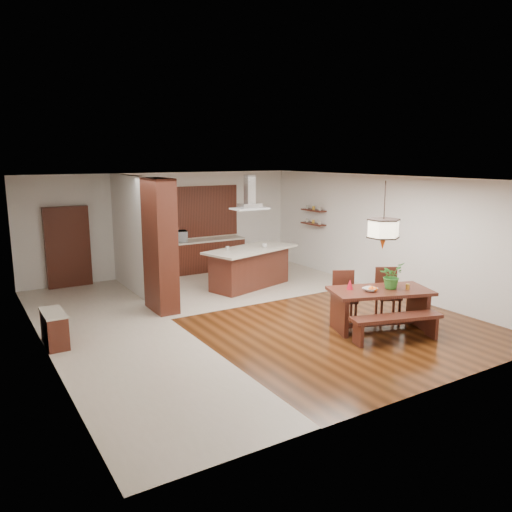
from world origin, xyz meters
TOP-DOWN VIEW (x-y plane):
  - room_shell at (0.00, 0.00)m, footprint 9.00×9.04m
  - tile_hallway at (-2.75, 0.00)m, footprint 2.50×9.00m
  - tile_kitchen at (1.25, 2.50)m, footprint 5.50×4.00m
  - soffit_band at (0.00, 0.00)m, footprint 8.00×9.00m
  - partition_pier at (-1.40, 1.20)m, footprint 0.45×1.00m
  - partition_stub at (-1.40, 3.30)m, footprint 0.18×2.40m
  - hallway_console at (-3.81, 0.20)m, footprint 0.37×0.88m
  - hallway_doorway at (-2.70, 4.40)m, footprint 1.10×0.20m
  - rear_counter at (1.00, 4.20)m, footprint 2.60×0.62m
  - kitchen_window at (1.00, 4.46)m, footprint 2.60×0.08m
  - shelf_lower at (3.87, 2.60)m, footprint 0.26×0.90m
  - shelf_upper at (3.87, 2.60)m, footprint 0.26×0.90m
  - dining_table at (1.80, -2.19)m, footprint 2.14×1.55m
  - dining_bench at (1.57, -2.84)m, footprint 1.77×0.85m
  - dining_chair_left at (1.54, -1.47)m, footprint 0.62×0.62m
  - dining_chair_right at (2.45, -1.79)m, footprint 0.63×0.63m
  - pendant_lantern at (1.80, -2.19)m, footprint 0.64×0.64m
  - foliage_plant at (2.03, -2.24)m, footprint 0.55×0.50m
  - fruit_bowl at (1.53, -2.18)m, footprint 0.31×0.31m
  - napkin_cone at (1.29, -1.87)m, footprint 0.14×0.14m
  - gold_ornament at (2.25, -2.46)m, footprint 0.10×0.10m
  - kitchen_island at (1.28, 1.90)m, footprint 2.71×1.76m
  - range_hood at (1.28, 1.90)m, footprint 0.90×0.55m
  - island_cup at (1.65, 1.77)m, footprint 0.16×0.16m
  - microwave at (0.22, 4.19)m, footprint 0.65×0.52m

SIDE VIEW (x-z plane):
  - tile_hallway at x=-2.75m, z-range 0.00..0.01m
  - tile_kitchen at x=1.25m, z-range 0.00..0.01m
  - dining_bench at x=1.57m, z-range 0.00..0.49m
  - hallway_console at x=-3.81m, z-range 0.00..0.63m
  - rear_counter at x=1.00m, z-range 0.00..0.95m
  - dining_chair_left at x=1.54m, z-range 0.00..1.03m
  - dining_chair_right at x=2.45m, z-range 0.00..1.05m
  - kitchen_island at x=1.28m, z-range 0.01..1.05m
  - dining_table at x=1.80m, z-range 0.19..0.99m
  - fruit_bowl at x=1.53m, z-range 0.80..0.87m
  - gold_ornament at x=2.25m, z-range 0.80..0.91m
  - napkin_cone at x=1.29m, z-range 0.80..1.01m
  - hallway_doorway at x=-2.70m, z-range 0.00..2.10m
  - foliage_plant at x=2.03m, z-range 0.80..1.32m
  - island_cup at x=1.65m, z-range 1.04..1.14m
  - microwave at x=0.22m, z-range 0.95..1.27m
  - shelf_lower at x=3.87m, z-range 1.38..1.42m
  - partition_pier at x=-1.40m, z-range 0.00..2.90m
  - partition_stub at x=-1.40m, z-range 0.00..2.90m
  - kitchen_window at x=1.00m, z-range 1.00..2.50m
  - shelf_upper at x=3.87m, z-range 1.78..1.82m
  - room_shell at x=0.00m, z-range 0.60..3.52m
  - pendant_lantern at x=1.80m, z-range 1.59..2.90m
  - range_hood at x=1.28m, z-range 2.03..2.90m
  - soffit_band at x=0.00m, z-range 2.88..2.89m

